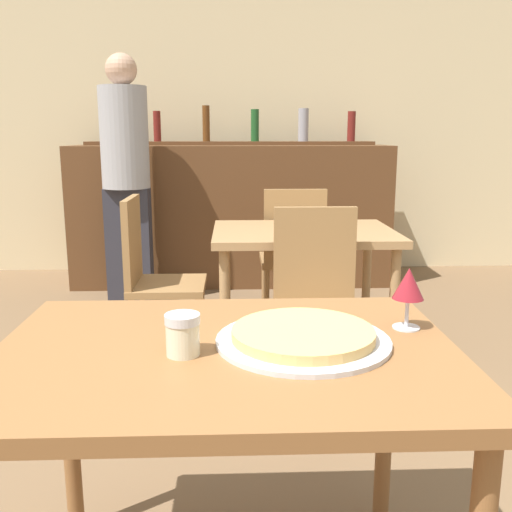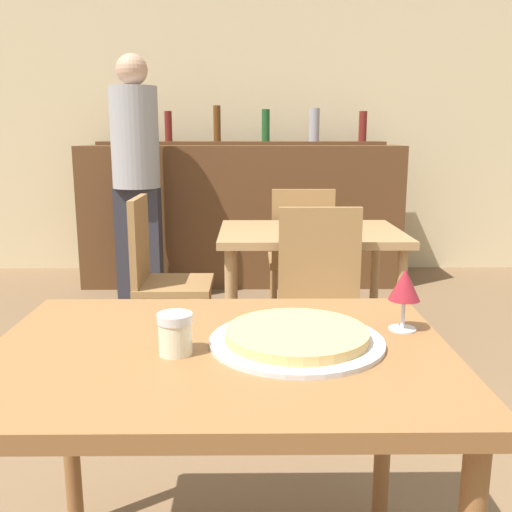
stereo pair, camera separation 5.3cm
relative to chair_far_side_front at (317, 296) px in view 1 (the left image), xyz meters
name	(u,v)px [view 1 (the left image)]	position (x,y,z in m)	size (l,w,h in m)	color
wall_back	(231,115)	(-0.39, 2.77, 0.88)	(8.00, 0.05, 2.80)	beige
dining_table_near	(227,380)	(-0.39, -1.21, 0.15)	(1.09, 0.79, 0.75)	brown
dining_table_far	(303,247)	(0.00, 0.52, 0.12)	(0.96, 0.72, 0.73)	#A87F51
bar_counter	(231,215)	(-0.39, 2.27, 0.06)	(2.60, 0.56, 1.14)	brown
bar_back_shelf	(233,138)	(-0.38, 2.41, 0.69)	(2.39, 0.24, 0.32)	brown
chair_far_side_front	(317,296)	(0.00, 0.00, 0.00)	(0.40, 0.40, 0.91)	olive
chair_far_side_back	(293,250)	(0.00, 1.05, 0.00)	(0.40, 0.40, 0.91)	olive
chair_far_side_left	(152,270)	(-0.82, 0.52, 0.00)	(0.40, 0.40, 0.91)	olive
pizza_tray	(303,337)	(-0.21, -1.19, 0.25)	(0.42, 0.42, 0.04)	silver
cheese_shaker	(183,334)	(-0.49, -1.25, 0.28)	(0.08, 0.08, 0.10)	beige
person_standing	(126,171)	(-1.14, 1.69, 0.46)	(0.34, 0.34, 1.78)	#2D2D38
wine_glass	(409,285)	(0.07, -1.09, 0.34)	(0.08, 0.08, 0.16)	silver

